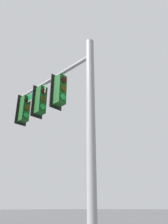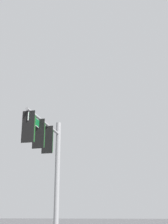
% 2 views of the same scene
% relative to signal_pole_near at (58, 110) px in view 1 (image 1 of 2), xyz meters
% --- Properties ---
extents(signal_pole_near, '(4.23, 0.87, 6.40)m').
position_rel_signal_pole_near_xyz_m(signal_pole_near, '(0.00, 0.00, 0.00)').
color(signal_pole_near, gray).
rests_on(signal_pole_near, ground_plane).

